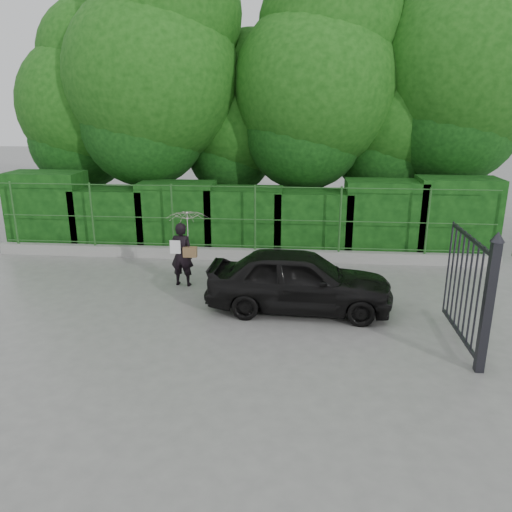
{
  "coord_description": "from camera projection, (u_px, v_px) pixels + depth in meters",
  "views": [
    {
      "loc": [
        1.62,
        -8.75,
        4.21
      ],
      "look_at": [
        0.71,
        1.3,
        1.1
      ],
      "focal_mm": 35.0,
      "sensor_mm": 36.0,
      "label": 1
    }
  ],
  "objects": [
    {
      "name": "hedge",
      "position": [
        247.0,
        217.0,
        14.64
      ],
      "size": [
        14.2,
        1.2,
        2.24
      ],
      "color": "black",
      "rests_on": "ground"
    },
    {
      "name": "fence",
      "position": [
        249.0,
        218.0,
        13.62
      ],
      "size": [
        14.13,
        0.06,
        1.8
      ],
      "color": "#275A23",
      "rests_on": "kerb"
    },
    {
      "name": "gate",
      "position": [
        478.0,
        293.0,
        8.27
      ],
      "size": [
        0.22,
        2.33,
        2.36
      ],
      "color": "#222228",
      "rests_on": "ground"
    },
    {
      "name": "ground",
      "position": [
        214.0,
        328.0,
        9.71
      ],
      "size": [
        80.0,
        80.0,
        0.0
      ],
      "primitive_type": "plane",
      "color": "gray"
    },
    {
      "name": "trees",
      "position": [
        288.0,
        89.0,
        15.61
      ],
      "size": [
        17.1,
        6.15,
        8.08
      ],
      "color": "black",
      "rests_on": "ground"
    },
    {
      "name": "woman",
      "position": [
        186.0,
        236.0,
        11.71
      ],
      "size": [
        0.98,
        1.0,
        1.82
      ],
      "color": "black",
      "rests_on": "ground"
    },
    {
      "name": "kerb",
      "position": [
        241.0,
        254.0,
        13.95
      ],
      "size": [
        14.0,
        0.25,
        0.3
      ],
      "primitive_type": "cube",
      "color": "#9E9E99",
      "rests_on": "ground"
    },
    {
      "name": "car",
      "position": [
        299.0,
        280.0,
        10.43
      ],
      "size": [
        3.93,
        1.73,
        1.32
      ],
      "primitive_type": "imported",
      "rotation": [
        0.0,
        0.0,
        1.52
      ],
      "color": "black",
      "rests_on": "ground"
    }
  ]
}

